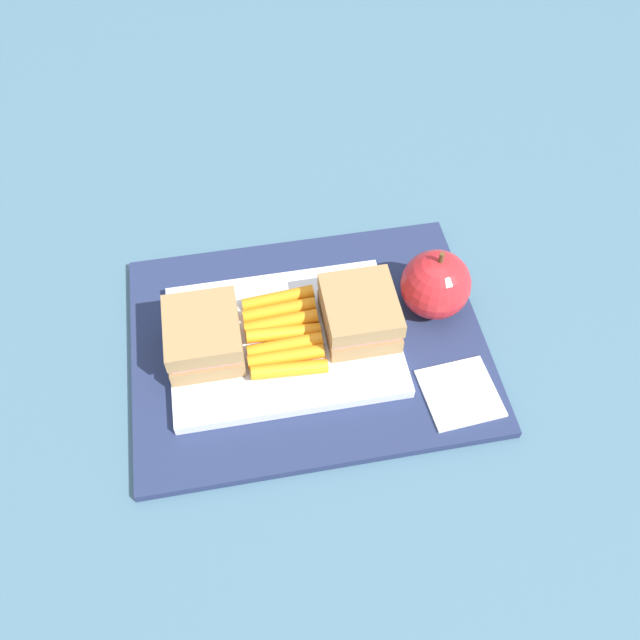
{
  "coord_description": "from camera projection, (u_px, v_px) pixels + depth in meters",
  "views": [
    {
      "loc": [
        -0.06,
        -0.4,
        0.59
      ],
      "look_at": [
        0.01,
        0.0,
        0.04
      ],
      "focal_mm": 38.29,
      "sensor_mm": 36.0,
      "label": 1
    }
  ],
  "objects": [
    {
      "name": "ground_plane",
      "position": [
        308.0,
        346.0,
        0.71
      ],
      "size": [
        2.4,
        2.4,
        0.0
      ],
      "primitive_type": "plane",
      "color": "#42667A"
    },
    {
      "name": "lunchbag_mat",
      "position": [
        308.0,
        343.0,
        0.71
      ],
      "size": [
        0.36,
        0.28,
        0.01
      ],
      "primitive_type": "cube",
      "color": "navy",
      "rests_on": "ground_plane"
    },
    {
      "name": "food_tray",
      "position": [
        284.0,
        340.0,
        0.69
      ],
      "size": [
        0.23,
        0.17,
        0.01
      ],
      "primitive_type": "cube",
      "color": "white",
      "rests_on": "lunchbag_mat"
    },
    {
      "name": "sandwich_half_left",
      "position": [
        203.0,
        336.0,
        0.66
      ],
      "size": [
        0.07,
        0.08,
        0.04
      ],
      "color": "#9E7A4C",
      "rests_on": "food_tray"
    },
    {
      "name": "sandwich_half_right",
      "position": [
        360.0,
        313.0,
        0.68
      ],
      "size": [
        0.07,
        0.08,
        0.04
      ],
      "color": "#9E7A4C",
      "rests_on": "food_tray"
    },
    {
      "name": "carrot_sticks_bundle",
      "position": [
        283.0,
        333.0,
        0.68
      ],
      "size": [
        0.08,
        0.1,
        0.02
      ],
      "color": "orange",
      "rests_on": "food_tray"
    },
    {
      "name": "apple",
      "position": [
        436.0,
        285.0,
        0.7
      ],
      "size": [
        0.07,
        0.07,
        0.08
      ],
      "color": "red",
      "rests_on": "lunchbag_mat"
    },
    {
      "name": "paper_napkin",
      "position": [
        460.0,
        393.0,
        0.66
      ],
      "size": [
        0.08,
        0.08,
        0.0
      ],
      "primitive_type": "cube",
      "rotation": [
        0.0,
        0.0,
        0.08
      ],
      "color": "white",
      "rests_on": "lunchbag_mat"
    }
  ]
}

